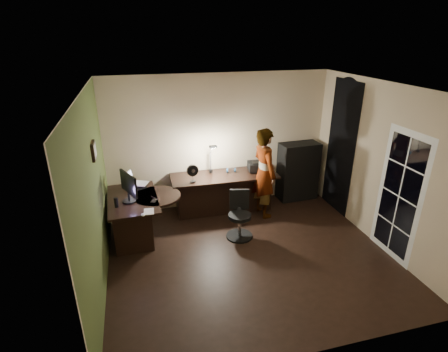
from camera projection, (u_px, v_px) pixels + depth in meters
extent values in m
cube|color=black|center=(249.00, 255.00, 5.77)|extent=(4.50, 4.00, 0.01)
cube|color=silver|center=(254.00, 88.00, 4.73)|extent=(4.50, 4.00, 0.01)
cube|color=#C8B391|center=(219.00, 142.00, 7.04)|extent=(4.50, 0.01, 2.70)
cube|color=#C8B391|center=(317.00, 257.00, 3.46)|extent=(4.50, 0.01, 2.70)
cube|color=#C8B391|center=(93.00, 196.00, 4.72)|extent=(0.01, 4.00, 2.70)
cube|color=#C8B391|center=(380.00, 166.00, 5.78)|extent=(0.01, 4.00, 2.70)
cube|color=#455526|center=(95.00, 196.00, 4.72)|extent=(0.00, 4.00, 2.70)
cube|color=black|center=(341.00, 148.00, 6.82)|extent=(0.01, 0.90, 2.60)
cube|color=white|center=(399.00, 196.00, 5.40)|extent=(0.02, 0.92, 2.10)
cube|color=black|center=(94.00, 151.00, 4.94)|extent=(0.04, 0.30, 0.25)
cube|color=black|center=(135.00, 218.00, 6.12)|extent=(0.88, 1.37, 0.77)
cube|color=black|center=(224.00, 193.00, 7.04)|extent=(2.11, 0.78, 0.79)
cube|color=black|center=(298.00, 171.00, 7.52)|extent=(0.85, 0.46, 1.25)
cube|color=silver|center=(139.00, 186.00, 6.31)|extent=(0.27, 0.25, 0.09)
cube|color=silver|center=(138.00, 178.00, 6.25)|extent=(0.44, 0.43, 0.24)
cube|color=black|center=(128.00, 191.00, 5.77)|extent=(0.33, 0.55, 0.36)
ellipsoid|color=silver|center=(143.00, 215.00, 5.37)|extent=(0.07, 0.10, 0.04)
cube|color=black|center=(154.00, 201.00, 5.85)|extent=(0.13, 0.16, 0.01)
cube|color=black|center=(153.00, 197.00, 5.97)|extent=(0.09, 0.13, 0.01)
cylinder|color=black|center=(116.00, 202.00, 5.62)|extent=(0.08, 0.08, 0.17)
cube|color=silver|center=(149.00, 212.00, 5.50)|extent=(0.17, 0.22, 0.01)
cube|color=black|center=(193.00, 173.00, 6.48)|extent=(0.24, 0.17, 0.34)
cube|color=#1D4E80|center=(231.00, 170.00, 6.96)|extent=(0.22, 0.13, 0.10)
cube|color=black|center=(258.00, 166.00, 7.05)|extent=(0.45, 0.37, 0.18)
cube|color=black|center=(211.00, 157.00, 6.84)|extent=(0.21, 0.32, 0.66)
cube|color=black|center=(240.00, 216.00, 6.11)|extent=(0.57, 0.57, 0.85)
imported|color=#D8A88C|center=(264.00, 173.00, 6.72)|extent=(0.52, 0.70, 1.77)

